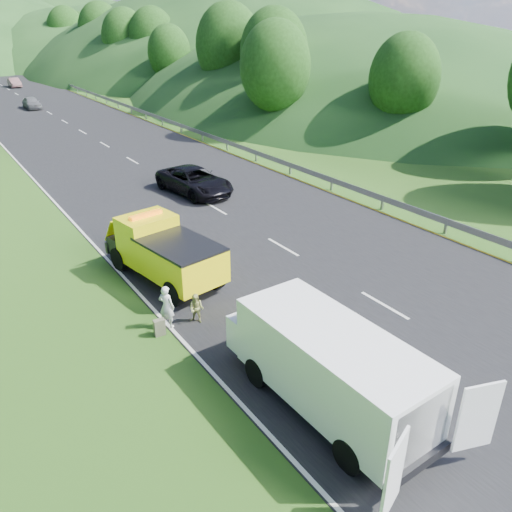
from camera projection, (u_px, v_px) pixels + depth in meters
ground at (283, 306)px, 17.63m from camera, size 320.00×320.00×0.00m
road_surface at (65, 122)px, 49.10m from camera, size 14.00×200.00×0.02m
guardrail at (97, 100)px, 62.14m from camera, size 0.06×140.00×1.52m
tree_line_right at (166, 87)px, 74.16m from camera, size 14.00×140.00×14.00m
tow_truck at (163, 250)px, 19.05m from camera, size 2.91×5.86×2.41m
white_van at (328, 364)px, 12.53m from camera, size 3.65×6.71×2.37m
woman at (168, 327)px, 16.44m from camera, size 0.64×0.68×1.50m
child at (197, 322)px, 16.67m from camera, size 0.63×0.64×1.05m
worker at (390, 424)px, 12.50m from camera, size 1.35×1.11×1.81m
suitcase at (159, 327)px, 15.89m from camera, size 0.37×0.23×0.57m
spare_tire at (372, 428)px, 12.38m from camera, size 0.71×0.71×0.20m
passing_suv at (195, 193)px, 29.00m from camera, size 3.09×5.55×1.47m
dist_car_a at (33, 109)px, 56.06m from camera, size 1.54×3.83×1.30m
dist_car_b at (15, 87)px, 73.72m from camera, size 1.37×3.94×1.30m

